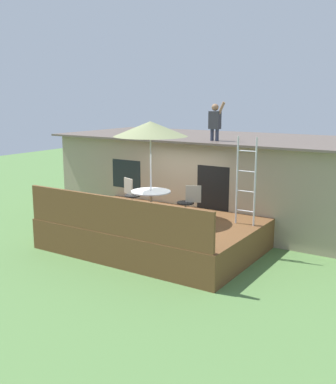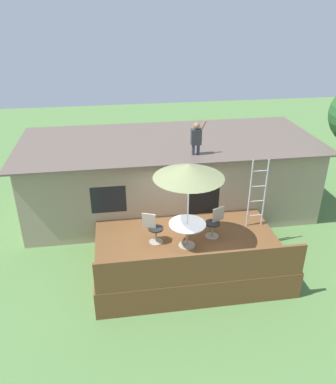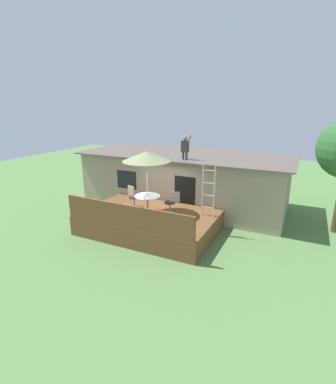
{
  "view_description": "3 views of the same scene",
  "coord_description": "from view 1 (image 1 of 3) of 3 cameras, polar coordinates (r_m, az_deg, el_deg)",
  "views": [
    {
      "loc": [
        6.58,
        -9.71,
        3.92
      ],
      "look_at": [
        -0.18,
        0.84,
        1.33
      ],
      "focal_mm": 42.74,
      "sensor_mm": 36.0,
      "label": 1
    },
    {
      "loc": [
        -1.97,
        -9.1,
        7.13
      ],
      "look_at": [
        -0.43,
        1.05,
        1.96
      ],
      "focal_mm": 35.78,
      "sensor_mm": 36.0,
      "label": 2
    },
    {
      "loc": [
        5.49,
        -9.71,
        5.08
      ],
      "look_at": [
        0.36,
        0.88,
        1.47
      ],
      "focal_mm": 26.84,
      "sensor_mm": 36.0,
      "label": 3
    }
  ],
  "objects": [
    {
      "name": "house",
      "position": [
        15.07,
        6.24,
        1.82
      ],
      "size": [
        10.5,
        4.5,
        2.71
      ],
      "color": "gray",
      "rests_on": "ground"
    },
    {
      "name": "patio_table",
      "position": [
        11.91,
        -2.14,
        -0.62
      ],
      "size": [
        1.04,
        1.04,
        0.74
      ],
      "color": "#A59E8C",
      "rests_on": "deck"
    },
    {
      "name": "patio_chair_left",
      "position": [
        12.75,
        -4.65,
        -0.42
      ],
      "size": [
        0.6,
        0.44,
        0.92
      ],
      "rotation": [
        0.0,
        0.0,
        -0.36
      ],
      "color": "#A59E8C",
      "rests_on": "deck"
    },
    {
      "name": "patio_chair_right",
      "position": [
        11.8,
        2.55,
        -1.38
      ],
      "size": [
        0.59,
        0.44,
        0.92
      ],
      "rotation": [
        0.0,
        0.0,
        -2.73
      ],
      "color": "#A59E8C",
      "rests_on": "deck"
    },
    {
      "name": "patio_umbrella",
      "position": [
        11.66,
        -2.21,
        7.87
      ],
      "size": [
        1.9,
        1.9,
        2.54
      ],
      "color": "silver",
      "rests_on": "deck"
    },
    {
      "name": "deck",
      "position": [
        12.25,
        -1.43,
        -5.03
      ],
      "size": [
        5.36,
        3.72,
        0.8
      ],
      "primitive_type": "cube",
      "color": "brown",
      "rests_on": "ground"
    },
    {
      "name": "ground_plane",
      "position": [
        12.37,
        -1.42,
        -6.8
      ],
      "size": [
        40.0,
        40.0,
        0.0
      ],
      "primitive_type": "plane",
      "color": "#567F42"
    },
    {
      "name": "step_ladder",
      "position": [
        11.41,
        9.7,
        1.31
      ],
      "size": [
        0.52,
        0.04,
        2.2
      ],
      "color": "silver",
      "rests_on": "deck"
    },
    {
      "name": "deck_railing",
      "position": [
        10.62,
        -6.94,
        -2.97
      ],
      "size": [
        5.26,
        0.08,
        0.9
      ],
      "primitive_type": "cube",
      "color": "brown",
      "rests_on": "deck"
    },
    {
      "name": "person_figure",
      "position": [
        13.22,
        5.91,
        8.99
      ],
      "size": [
        0.47,
        0.2,
        1.11
      ],
      "color": "#33384C",
      "rests_on": "house"
    }
  ]
}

